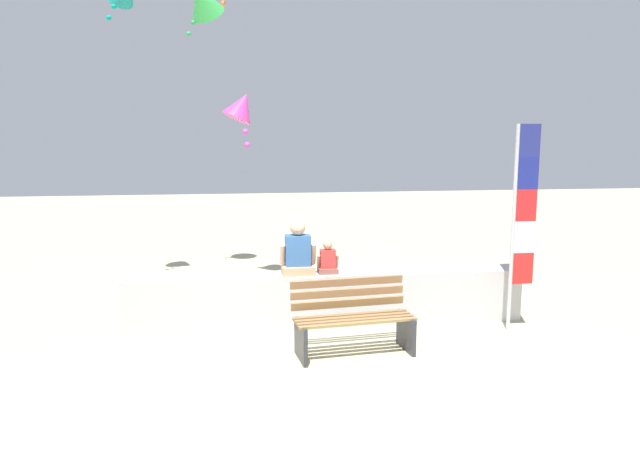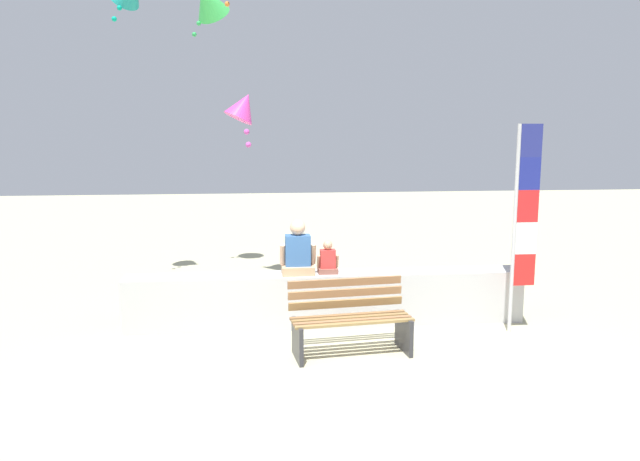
# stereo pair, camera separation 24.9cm
# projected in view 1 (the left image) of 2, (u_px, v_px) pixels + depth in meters

# --- Properties ---
(ground_plane) EXTENTS (40.00, 40.00, 0.00)m
(ground_plane) POSITION_uv_depth(u_px,v_px,m) (344.00, 361.00, 7.13)
(ground_plane) COLOR #B2AF8A
(seawall_ledge) EXTENTS (5.53, 0.46, 0.74)m
(seawall_ledge) POSITION_uv_depth(u_px,v_px,m) (327.00, 299.00, 8.42)
(seawall_ledge) COLOR #B4B4B6
(seawall_ledge) RESTS_ON ground
(park_bench) EXTENTS (1.51, 0.76, 0.88)m
(park_bench) POSITION_uv_depth(u_px,v_px,m) (353.00, 320.00, 7.34)
(park_bench) COLOR olive
(park_bench) RESTS_ON ground
(person_adult) EXTENTS (0.49, 0.36, 0.75)m
(person_adult) POSITION_uv_depth(u_px,v_px,m) (298.00, 253.00, 8.26)
(person_adult) COLOR tan
(person_adult) RESTS_ON seawall_ledge
(person_child) EXTENTS (0.30, 0.22, 0.46)m
(person_child) POSITION_uv_depth(u_px,v_px,m) (328.00, 260.00, 8.33)
(person_child) COLOR brown
(person_child) RESTS_ON seawall_ledge
(flag_banner) EXTENTS (0.34, 0.05, 2.78)m
(flag_banner) POSITION_uv_depth(u_px,v_px,m) (521.00, 215.00, 8.01)
(flag_banner) COLOR #B7B7BC
(flag_banner) RESTS_ON ground
(kite_magenta) EXTENTS (0.65, 0.61, 0.85)m
(kite_magenta) POSITION_uv_depth(u_px,v_px,m) (242.00, 107.00, 8.61)
(kite_magenta) COLOR #DB3D9E
(kite_green) EXTENTS (0.90, 0.97, 0.97)m
(kite_green) POSITION_uv_depth(u_px,v_px,m) (202.00, 0.00, 10.26)
(kite_green) COLOR green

